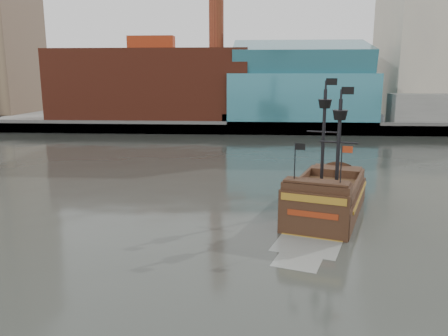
{
  "coord_description": "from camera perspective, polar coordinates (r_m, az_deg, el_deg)",
  "views": [
    {
      "loc": [
        0.13,
        -24.72,
        11.35
      ],
      "look_at": [
        -2.16,
        10.31,
        4.0
      ],
      "focal_mm": 35.0,
      "sensor_mm": 36.0,
      "label": 1
    }
  ],
  "objects": [
    {
      "name": "pirate_ship",
      "position": [
        37.82,
        13.26,
        -4.24
      ],
      "size": [
        9.69,
        16.8,
        12.06
      ],
      "rotation": [
        0.0,
        0.0,
        -0.33
      ],
      "color": "black",
      "rests_on": "ground"
    },
    {
      "name": "seawall",
      "position": [
        87.8,
        3.65,
        5.23
      ],
      "size": [
        220.0,
        1.0,
        2.6
      ],
      "primitive_type": "cube",
      "color": "#4C4C49",
      "rests_on": "ground"
    },
    {
      "name": "skyline",
      "position": [
        110.2,
        6.71,
        18.63
      ],
      "size": [
        149.0,
        45.0,
        62.0
      ],
      "color": "brown",
      "rests_on": "promenade_far"
    },
    {
      "name": "ground",
      "position": [
        27.2,
        3.21,
        -12.86
      ],
      "size": [
        400.0,
        400.0,
        0.0
      ],
      "primitive_type": "plane",
      "color": "#242622",
      "rests_on": "ground"
    },
    {
      "name": "promenade_far",
      "position": [
        117.18,
        3.69,
        6.73
      ],
      "size": [
        220.0,
        60.0,
        2.0
      ],
      "primitive_type": "cube",
      "color": "slate",
      "rests_on": "ground"
    }
  ]
}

